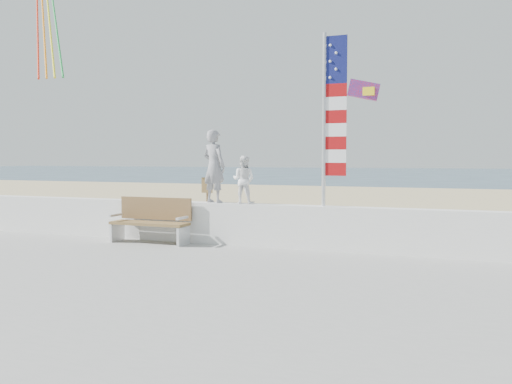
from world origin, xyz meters
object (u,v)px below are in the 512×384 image
child (244,180)px  adult (214,166)px  bench (152,220)px  flag (330,112)px

child → adult: bearing=-0.1°
adult → bench: 1.84m
adult → child: bearing=-162.2°
adult → child: size_ratio=1.55×
bench → flag: (3.93, 0.45, 2.30)m
flag → bench: bearing=-173.4°
adult → bench: (-1.33, -0.45, -1.19)m
flag → child: bearing=180.0°
adult → child: adult is taller
bench → adult: bearing=18.9°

